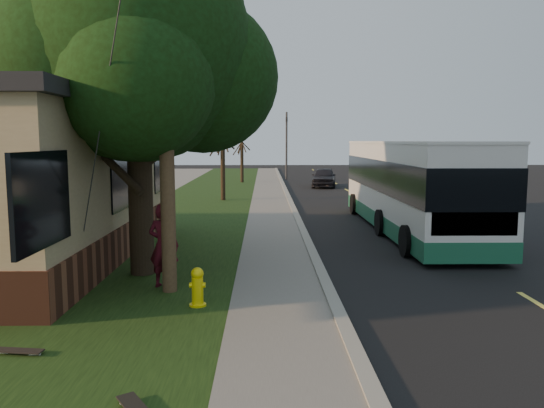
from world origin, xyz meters
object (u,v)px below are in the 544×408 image
Objects in this scene: bare_tree_far at (242,156)px; traffic_signal at (286,141)px; leafy_tree at (139,52)px; bare_tree_near at (223,160)px; utility_pole at (164,66)px; fire_hydrant at (197,287)px; skateboard_spare at (18,351)px; skateboarder at (164,246)px; distant_car at (324,177)px; transit_bus at (410,184)px.

traffic_signal reaches higher than bare_tree_far.
leafy_tree is 31.76m from traffic_signal.
bare_tree_far is (0.50, 12.00, -0.15)m from bare_tree_near.
utility_pole is 17.19m from bare_tree_near.
fire_hydrant is 4.37m from utility_pole.
leafy_tree is 10.44× the size of skateboard_spare.
skateboard_spare is (-5.43, -36.26, -3.04)m from traffic_signal.
bare_tree_near is at bearing 87.50° from leafy_tree.
fire_hydrant is at bearing 137.20° from skateboarder.
utility_pole reaches higher than skateboard_spare.
utility_pole reaches higher than traffic_signal.
traffic_signal is 3.05× the size of skateboarder.
traffic_signal is (4.67, 31.35, -2.00)m from leafy_tree.
leafy_tree is at bearing -92.50° from bare_tree_near.
bare_tree_far reaches higher than distant_car.
leafy_tree reaches higher than bare_tree_far.
fire_hydrant is at bearing -87.14° from bare_tree_near.
fire_hydrant is 0.19× the size of distant_car.
leafy_tree is 4.33× the size of skateboarder.
traffic_signal is at bearing 75.96° from bare_tree_near.
transit_bus reaches higher than distant_car.
bare_tree_near is at bearing 90.66° from utility_pole.
bare_tree_far is 0.35× the size of transit_bus.
transit_bus is at bearing -120.92° from skateboarder.
traffic_signal is at bearing -83.41° from skateboarder.
leafy_tree is 27.56m from bare_tree_far.
skateboarder is at bearing -95.90° from distant_car.
fire_hydrant is 10.84m from transit_bus.
bare_tree_far is 2.24× the size of skateboarder.
distant_car is (6.94, 23.97, -4.50)m from leafy_tree.
bare_tree_near is 12.01m from bare_tree_far.
leafy_tree reaches higher than fire_hydrant.
bare_tree_near is at bearing -76.37° from skateboarder.
transit_bus is at bearing 53.73° from fire_hydrant.
utility_pole is 29.13m from bare_tree_far.
leafy_tree reaches higher than skateboarder.
utility_pole is 1.65× the size of traffic_signal.
utility_pole is 10.85m from transit_bus.
utility_pole is at bearing 63.47° from skateboard_spare.
transit_bus is at bearing 47.38° from utility_pole.
leafy_tree is (-1.57, 2.65, 4.73)m from fire_hydrant.
bare_tree_near reaches higher than distant_car.
fire_hydrant is 30.04m from bare_tree_far.
bare_tree_far is (-0.40, 30.00, 1.57)m from fire_hydrant.
fire_hydrant is 34.25m from traffic_signal.
traffic_signal reaches higher than bare_tree_near.
bare_tree_far is at bearing 87.61° from bare_tree_near.
fire_hydrant is 3.26m from skateboard_spare.
utility_pole is at bearing -62.40° from leafy_tree.
fire_hydrant is at bearing -59.33° from leafy_tree.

